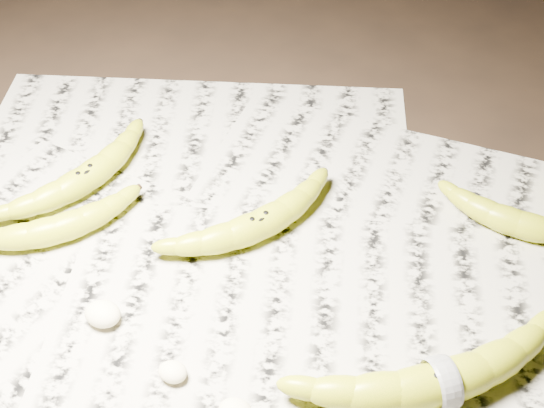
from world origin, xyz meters
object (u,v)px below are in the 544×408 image
at_px(banana_left_b, 56,227).
at_px(banana_upper_a, 519,221).
at_px(banana_left_a, 85,176).
at_px(banana_center, 258,223).
at_px(banana_taped, 442,381).

height_order(banana_left_b, banana_upper_a, same).
xyz_separation_m(banana_left_a, banana_center, (0.22, 0.01, 0.00)).
relative_size(banana_left_a, banana_center, 1.01).
xyz_separation_m(banana_left_b, banana_center, (0.20, 0.09, 0.00)).
relative_size(banana_left_a, banana_taped, 0.79).
height_order(banana_left_a, banana_taped, banana_taped).
height_order(banana_left_a, banana_center, banana_center).
distance_m(banana_center, banana_taped, 0.27).
distance_m(banana_left_a, banana_left_b, 0.08).
bearing_deg(banana_left_a, banana_left_b, -150.07).
distance_m(banana_center, banana_upper_a, 0.29).
bearing_deg(banana_left_b, banana_center, -21.93).
bearing_deg(banana_center, banana_taped, -82.64).
relative_size(banana_left_b, banana_upper_a, 1.02).
bearing_deg(banana_left_a, banana_taped, -85.17).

